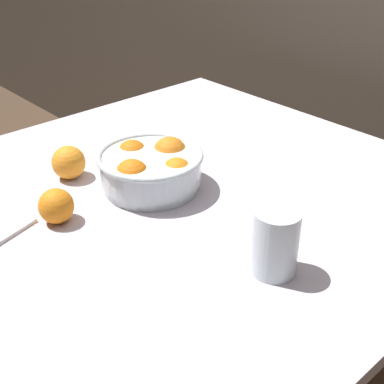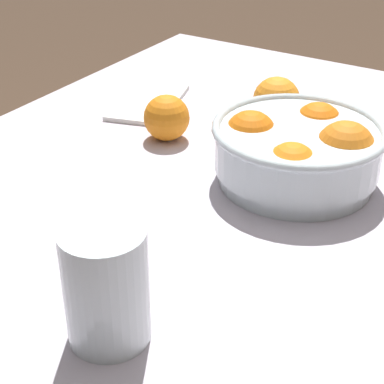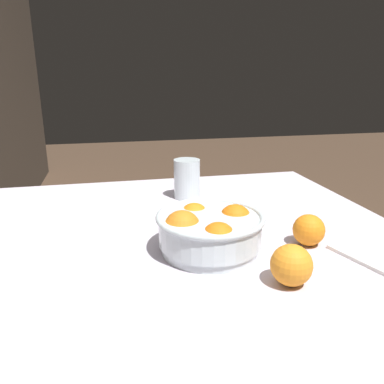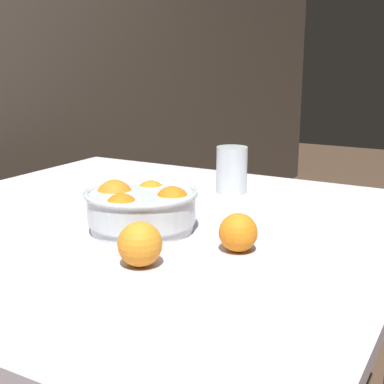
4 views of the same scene
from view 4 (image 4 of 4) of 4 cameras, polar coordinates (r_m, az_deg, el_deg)
dining_table at (r=1.23m, az=-5.85°, el=-6.30°), size 1.13×1.14×0.77m
fruit_bowl at (r=1.11m, az=-5.47°, el=-1.58°), size 0.24×0.24×0.10m
juice_glass at (r=1.42m, az=4.25°, el=2.13°), size 0.08×0.08×0.12m
orange_loose_near_bowl at (r=0.93m, az=-5.58°, el=-5.57°), size 0.08×0.08×0.08m
orange_loose_front at (r=0.99m, az=4.95°, el=-4.33°), size 0.07×0.07×0.07m
napkin at (r=0.88m, az=8.58°, el=-9.14°), size 0.20×0.15×0.01m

